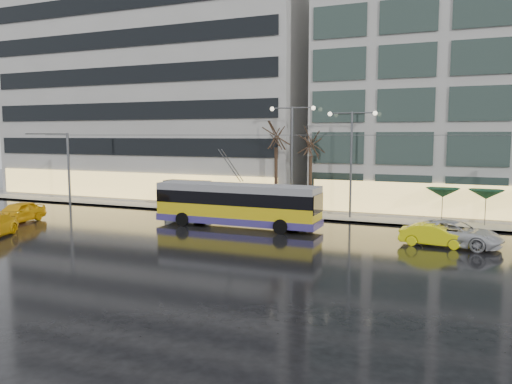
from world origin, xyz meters
The scene contains 19 objects.
ground centered at (0.00, 0.00, 0.00)m, with size 140.00×140.00×0.00m, color black.
sidewalk centered at (2.00, 14.00, 0.07)m, with size 80.00×10.00×0.15m, color gray.
kerb centered at (2.00, 9.05, 0.07)m, with size 80.00×0.10×0.15m, color slate.
building_left centered at (-16.00, 19.00, 11.15)m, with size 34.00×14.00×22.00m, color #A5A49E.
trolleybus centered at (-0.05, 4.13, 1.56)m, with size 12.49×4.91×5.78m.
catenary centered at (1.00, 7.94, 4.25)m, with size 42.24×5.12×7.00m.
bus_shelter centered at (-8.38, 10.69, 1.96)m, with size 4.20×1.60×2.51m.
street_lamp_near centered at (2.00, 10.80, 5.99)m, with size 3.96×0.36×9.03m.
street_lamp_far centered at (7.00, 10.80, 5.71)m, with size 3.96×0.36×8.53m.
tree_a centered at (0.50, 11.00, 7.09)m, with size 3.20×3.20×8.40m.
tree_b centered at (3.50, 11.20, 6.40)m, with size 3.20×3.20×7.70m.
parasol_a centered at (14.00, 11.00, 2.45)m, with size 2.50×2.50×2.65m.
parasol_b centered at (17.00, 11.00, 2.45)m, with size 2.50×2.50×2.65m.
taxi_a centered at (-16.60, -0.80, 0.81)m, with size 1.92×4.77×1.62m, color yellow.
taxi_b centered at (13.89, 2.93, 0.69)m, with size 1.45×4.16×1.37m, color #FFF90D.
sedan_silver centered at (15.01, 3.42, 0.78)m, with size 2.59×5.62×1.56m, color silver.
pedestrian_a centered at (-7.74, 9.40, 1.59)m, with size 0.99×1.00×2.19m.
pedestrian_b centered at (-5.67, 12.27, 1.00)m, with size 1.00×0.90×1.69m.
pedestrian_c centered at (-8.10, 10.24, 1.27)m, with size 1.23×0.92×2.11m.
Camera 1 is at (15.24, -29.17, 6.83)m, focal length 35.00 mm.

